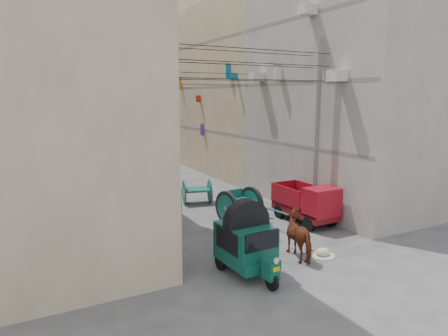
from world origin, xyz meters
TOP-DOWN VIEW (x-y plane):
  - ground at (0.00, 0.00)m, footprint 140.00×140.00m
  - building_row_left at (-8.00, 34.13)m, footprint 8.00×62.00m
  - building_row_right at (8.00, 34.13)m, footprint 8.00×62.00m
  - end_cap_building at (0.00, 66.00)m, footprint 22.00×10.00m
  - shutters_left at (-3.92, 10.38)m, footprint 0.18×14.40m
  - signboards at (-0.01, 21.66)m, footprint 8.22×40.52m
  - ac_units at (3.65, 7.67)m, footprint 0.70×6.55m
  - utility_poles at (0.00, 17.00)m, footprint 7.40×22.20m
  - overhead_cables at (0.00, 14.40)m, footprint 7.40×22.52m
  - auto_rickshaw at (-1.90, 2.80)m, footprint 1.57×2.65m
  - tonga_cart at (0.58, 7.50)m, footprint 1.79×3.52m
  - mini_truck at (3.14, 5.73)m, footprint 1.46×3.18m
  - second_cart at (0.20, 11.30)m, footprint 1.71×1.59m
  - feed_sack at (1.24, 2.74)m, footprint 0.53×0.43m
  - horse at (0.48, 3.00)m, footprint 1.14×1.98m
  - distant_car_white at (-1.16, 20.93)m, footprint 1.74×3.45m
  - distant_car_grey at (0.86, 35.68)m, footprint 2.09×3.92m
  - distant_car_green at (-1.06, 39.35)m, footprint 2.59×4.06m

SIDE VIEW (x-z plane):
  - ground at x=0.00m, z-range 0.00..0.00m
  - feed_sack at x=1.24m, z-range 0.00..0.27m
  - distant_car_green at x=-1.06m, z-range 0.00..1.10m
  - distant_car_white at x=-1.16m, z-range 0.00..1.13m
  - distant_car_grey at x=0.86m, z-range 0.00..1.23m
  - second_cart at x=0.20m, z-range 0.04..1.31m
  - horse at x=0.48m, z-range 0.00..1.57m
  - tonga_cart at x=0.58m, z-range 0.03..1.55m
  - mini_truck at x=3.14m, z-range -0.04..1.75m
  - auto_rickshaw at x=-1.90m, z-range 0.16..2.01m
  - shutters_left at x=-3.92m, z-range 0.06..2.93m
  - signboards at x=-0.01m, z-range 0.59..6.27m
  - utility_poles at x=0.00m, z-range 0.00..8.00m
  - building_row_left at x=-8.00m, z-range -0.54..13.46m
  - building_row_right at x=8.00m, z-range -0.54..13.46m
  - end_cap_building at x=0.00m, z-range 0.00..13.00m
  - overhead_cables at x=0.00m, z-range 6.20..7.33m
  - ac_units at x=3.65m, z-range 5.76..9.11m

